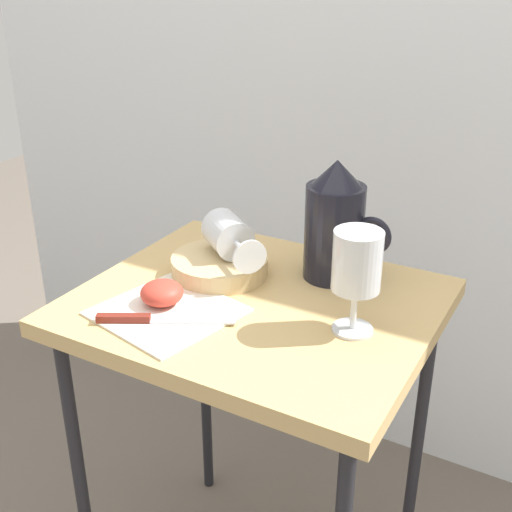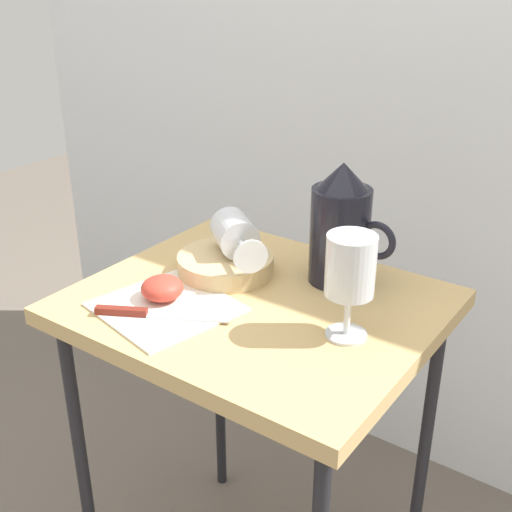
% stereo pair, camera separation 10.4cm
% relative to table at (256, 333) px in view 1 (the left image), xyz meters
% --- Properties ---
extents(curtain_drape, '(2.40, 0.03, 1.91)m').
position_rel_table_xyz_m(curtain_drape, '(0.00, 0.60, 0.32)').
color(curtain_drape, white).
rests_on(curtain_drape, ground_plane).
extents(table, '(0.59, 0.50, 0.71)m').
position_rel_table_xyz_m(table, '(0.00, 0.00, 0.00)').
color(table, tan).
rests_on(table, ground_plane).
extents(linen_napkin, '(0.24, 0.24, 0.00)m').
position_rel_table_xyz_m(linen_napkin, '(-0.10, -0.11, 0.07)').
color(linen_napkin, silver).
rests_on(linen_napkin, table).
extents(basket_tray, '(0.18, 0.18, 0.03)m').
position_rel_table_xyz_m(basket_tray, '(-0.10, 0.05, 0.09)').
color(basket_tray, tan).
rests_on(basket_tray, table).
extents(pitcher, '(0.16, 0.10, 0.22)m').
position_rel_table_xyz_m(pitcher, '(0.08, 0.14, 0.16)').
color(pitcher, black).
rests_on(pitcher, table).
extents(wine_glass_upright, '(0.07, 0.07, 0.17)m').
position_rel_table_xyz_m(wine_glass_upright, '(0.18, -0.02, 0.18)').
color(wine_glass_upright, silver).
rests_on(wine_glass_upright, table).
extents(wine_glass_tipped_near, '(0.16, 0.14, 0.07)m').
position_rel_table_xyz_m(wine_glass_tipped_near, '(-0.09, 0.07, 0.14)').
color(wine_glass_tipped_near, silver).
rests_on(wine_glass_tipped_near, basket_tray).
extents(apple_half_left, '(0.07, 0.07, 0.04)m').
position_rel_table_xyz_m(apple_half_left, '(-0.12, -0.10, 0.09)').
color(apple_half_left, '#CC3D2D').
rests_on(apple_half_left, linen_napkin).
extents(knife, '(0.20, 0.12, 0.01)m').
position_rel_table_xyz_m(knife, '(-0.11, -0.16, 0.08)').
color(knife, silver).
rests_on(knife, linen_napkin).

